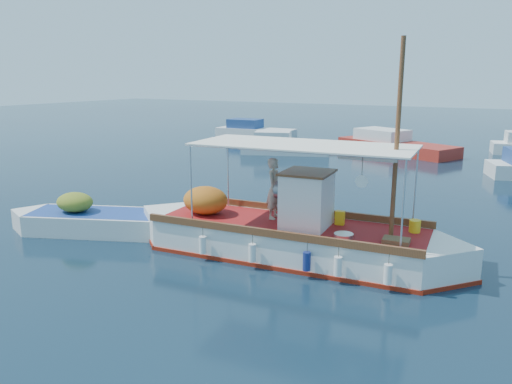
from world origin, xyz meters
The scene contains 6 objects.
ground centered at (0.00, 0.00, 0.00)m, with size 160.00×160.00×0.00m, color black.
fishing_caique centered at (0.20, -0.21, 0.59)m, with size 10.93×3.64×6.69m.
dinghy centered at (-6.74, -1.47, 0.34)m, with size 6.19×3.54×1.63m.
bg_boat_nw centered at (-9.15, 18.35, 0.49)m, with size 6.63×4.40×1.80m.
bg_boat_n centered at (-2.46, 22.89, 0.49)m, with size 9.34×6.30×1.80m.
bg_boat_far_w centered at (-15.92, 25.89, 0.49)m, with size 7.32×2.68×1.80m.
Camera 1 is at (6.61, -13.55, 5.46)m, focal length 35.00 mm.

